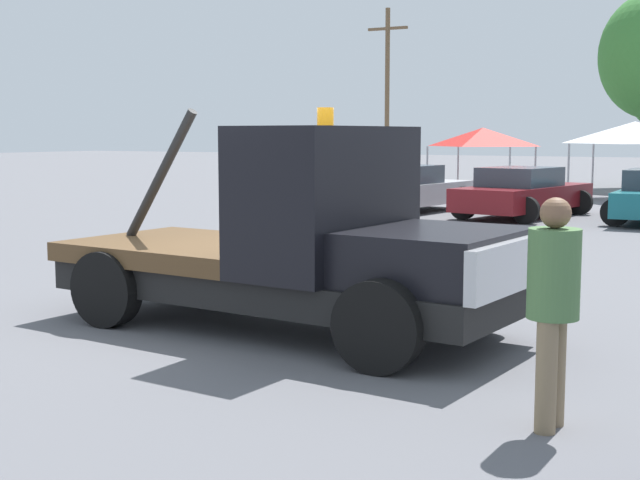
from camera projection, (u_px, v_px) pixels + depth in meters
ground_plane at (282, 329)px, 10.14m from camera, size 160.00×160.00×0.00m
tow_truck at (307, 247)px, 9.84m from camera, size 5.62×2.55×2.51m
person_near_truck at (553, 297)px, 6.58m from camera, size 0.39×0.39×1.75m
parked_car_silver at (404, 189)px, 25.13m from camera, size 2.89×5.02×1.34m
parked_car_maroon at (523, 193)px, 23.67m from camera, size 2.95×5.04×1.34m
canopy_tent_red at (483, 137)px, 33.07m from camera, size 3.18×3.18×2.44m
canopy_tent_white at (635, 133)px, 30.14m from camera, size 3.57×3.57×2.63m
traffic_cone at (251, 259)px, 13.99m from camera, size 0.40×0.40×0.55m
utility_pole at (387, 88)px, 45.83m from camera, size 2.20×0.24×8.60m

